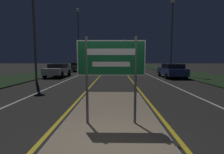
# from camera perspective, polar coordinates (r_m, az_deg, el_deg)

# --- Properties ---
(ground_plane) EXTENTS (160.00, 160.00, 0.00)m
(ground_plane) POSITION_cam_1_polar(r_m,az_deg,el_deg) (3.90, -0.69, -22.45)
(ground_plane) COLOR #282623
(median_island) EXTENTS (2.77, 9.35, 0.10)m
(median_island) POSITION_cam_1_polar(r_m,az_deg,el_deg) (5.01, -0.28, -15.36)
(median_island) COLOR #999993
(median_island) RESTS_ON ground_plane
(verge_left) EXTENTS (5.00, 100.00, 0.08)m
(verge_left) POSITION_cam_1_polar(r_m,az_deg,el_deg) (25.39, -21.30, 1.26)
(verge_left) COLOR #1E3319
(verge_left) RESTS_ON ground_plane
(verge_right) EXTENTS (5.00, 100.00, 0.08)m
(verge_right) POSITION_cam_1_polar(r_m,az_deg,el_deg) (25.32, 22.71, 1.20)
(verge_right) COLOR #1E3319
(verge_right) RESTS_ON ground_plane
(centre_line_yellow_left) EXTENTS (0.12, 70.00, 0.01)m
(centre_line_yellow_left) POSITION_cam_1_polar(r_m,az_deg,el_deg) (28.55, -2.45, 2.02)
(centre_line_yellow_left) COLOR gold
(centre_line_yellow_left) RESTS_ON ground_plane
(centre_line_yellow_right) EXTENTS (0.12, 70.00, 0.01)m
(centre_line_yellow_right) POSITION_cam_1_polar(r_m,az_deg,el_deg) (28.54, 3.88, 2.02)
(centre_line_yellow_right) COLOR gold
(centre_line_yellow_right) RESTS_ON ground_plane
(lane_line_white_left) EXTENTS (0.12, 70.00, 0.01)m
(lane_line_white_left) POSITION_cam_1_polar(r_m,az_deg,el_deg) (28.82, -7.67, 2.01)
(lane_line_white_left) COLOR silver
(lane_line_white_left) RESTS_ON ground_plane
(lane_line_white_right) EXTENTS (0.12, 70.00, 0.01)m
(lane_line_white_right) POSITION_cam_1_polar(r_m,az_deg,el_deg) (28.79, 9.11, 1.99)
(lane_line_white_right) COLOR silver
(lane_line_white_right) RESTS_ON ground_plane
(edge_line_white_left) EXTENTS (0.10, 70.00, 0.01)m
(edge_line_white_left) POSITION_cam_1_polar(r_m,az_deg,el_deg) (29.42, -13.46, 1.98)
(edge_line_white_left) COLOR silver
(edge_line_white_left) RESTS_ON ground_plane
(edge_line_white_right) EXTENTS (0.10, 70.00, 0.01)m
(edge_line_white_right) POSITION_cam_1_polar(r_m,az_deg,el_deg) (29.37, 14.91, 1.94)
(edge_line_white_right) COLOR silver
(edge_line_white_right) RESTS_ON ground_plane
(highway_sign) EXTENTS (1.82, 0.07, 2.35)m
(highway_sign) POSITION_cam_1_polar(r_m,az_deg,el_deg) (4.67, -0.30, 4.70)
(highway_sign) COLOR #56565B
(highway_sign) RESTS_ON median_island
(streetlight_left_far) EXTENTS (0.59, 0.59, 11.07)m
(streetlight_left_far) POSITION_cam_1_polar(r_m,az_deg,el_deg) (33.72, -10.97, 14.98)
(streetlight_left_far) COLOR #56565B
(streetlight_left_far) RESTS_ON ground_plane
(streetlight_right_near) EXTENTS (0.58, 0.58, 8.61)m
(streetlight_right_near) POSITION_cam_1_polar(r_m,az_deg,el_deg) (21.34, 19.05, 16.36)
(streetlight_right_near) COLOR #56565B
(streetlight_right_near) RESTS_ON ground_plane
(car_receding_0) EXTENTS (2.01, 4.32, 1.41)m
(car_receding_0) POSITION_cam_1_polar(r_m,az_deg,el_deg) (18.70, 19.00, 2.05)
(car_receding_0) COLOR navy
(car_receding_0) RESTS_ON ground_plane
(car_receding_1) EXTENTS (2.01, 4.17, 1.46)m
(car_receding_1) POSITION_cam_1_polar(r_m,az_deg,el_deg) (30.13, 6.09, 3.63)
(car_receding_1) COLOR navy
(car_receding_1) RESTS_ON ground_plane
(car_receding_2) EXTENTS (1.84, 4.22, 1.39)m
(car_receding_2) POSITION_cam_1_polar(r_m,az_deg,el_deg) (40.30, 4.28, 4.12)
(car_receding_2) COLOR silver
(car_receding_2) RESTS_ON ground_plane
(car_approaching_0) EXTENTS (1.90, 4.48, 1.38)m
(car_approaching_0) POSITION_cam_1_polar(r_m,az_deg,el_deg) (19.44, -17.26, 2.26)
(car_approaching_0) COLOR silver
(car_approaching_0) RESTS_ON ground_plane
(car_approaching_1) EXTENTS (1.92, 4.48, 1.34)m
(car_approaching_1) POSITION_cam_1_polar(r_m,az_deg,el_deg) (28.09, -11.28, 3.36)
(car_approaching_1) COLOR #4C514C
(car_approaching_1) RESTS_ON ground_plane
(car_approaching_2) EXTENTS (2.03, 4.07, 1.45)m
(car_approaching_2) POSITION_cam_1_polar(r_m,az_deg,el_deg) (40.87, -3.06, 4.20)
(car_approaching_2) COLOR maroon
(car_approaching_2) RESTS_ON ground_plane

